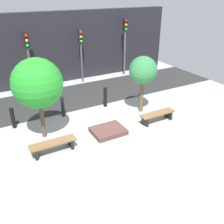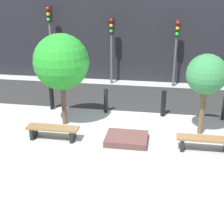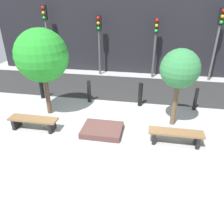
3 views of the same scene
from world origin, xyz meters
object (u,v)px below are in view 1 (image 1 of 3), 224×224
tree_behind_right_bench (143,71)px  bollard_right (142,90)px  tree_behind_left_bench (37,84)px  bench_left (53,145)px  planter_bed (108,131)px  bench_right (157,115)px  bollard_center (105,97)px  traffic_light_mid_west (28,52)px  traffic_light_mid_east (81,47)px  bollard_far_left (13,118)px  bollard_left (63,107)px  traffic_light_east (125,37)px

tree_behind_right_bench → bollard_right: 2.25m
tree_behind_left_bench → bollard_right: bearing=13.0°
bench_left → tree_behind_left_bench: size_ratio=0.53×
planter_bed → bench_right: bearing=-4.8°
bench_right → bollard_center: 2.87m
bench_left → bollard_center: size_ratio=1.69×
bench_right → traffic_light_mid_west: bearing=121.3°
bollard_center → tree_behind_right_bench: bearing=-46.0°
bench_right → bollard_center: (-1.27, 2.57, 0.18)m
traffic_light_mid_east → planter_bed: bearing=-103.8°
bollard_far_left → traffic_light_mid_west: bearing=65.9°
tree_behind_left_bench → bollard_far_left: tree_behind_left_bench is taller
bollard_far_left → bollard_left: bollard_left is taller
tree_behind_left_bench → bollard_center: (3.49, 1.32, -1.76)m
tree_behind_right_bench → bollard_left: size_ratio=2.80×
traffic_light_mid_west → bollard_far_left: bearing=-114.1°
bench_right → tree_behind_left_bench: bearing=165.4°
tree_behind_left_bench → bollard_center: 4.13m
tree_behind_left_bench → traffic_light_east: bearing=36.8°
bench_left → traffic_light_mid_west: (0.82, 6.53, 1.96)m
bollard_far_left → bollard_center: 4.44m
bollard_right → traffic_light_east: traffic_light_east is taller
bench_left → bollard_right: bollard_right is taller
tree_behind_right_bench → bollard_left: 4.04m
planter_bed → bollard_right: (3.33, 2.37, 0.37)m
tree_behind_right_bench → traffic_light_east: size_ratio=0.73×
bench_left → planter_bed: bearing=4.7°
bench_left → bollard_right: 6.26m
tree_behind_right_bench → bollard_center: bearing=134.0°
tree_behind_left_bench → bollard_far_left: bearing=125.7°
bench_left → bench_right: 4.76m
bench_right → traffic_light_mid_west: size_ratio=0.51×
bench_left → bench_right: (4.76, 0.00, 0.01)m
bollard_left → bench_left: bearing=-116.3°
bench_left → tree_behind_right_bench: bearing=14.6°
tree_behind_right_bench → traffic_light_mid_east: size_ratio=0.84×
bench_right → traffic_light_mid_west: traffic_light_mid_west is taller
bollard_left → traffic_light_mid_west: 4.37m
traffic_light_mid_east → tree_behind_left_bench: bearing=-126.8°
bollard_far_left → bollard_right: size_ratio=0.97×
bench_left → traffic_light_mid_east: 7.86m
bench_right → bollard_right: bollard_right is taller
tree_behind_left_bench → tree_behind_right_bench: (4.76, 0.00, -0.23)m
traffic_light_mid_west → traffic_light_east: (6.24, 0.00, 0.27)m
bench_right → tree_behind_left_bench: (-4.76, 1.25, 1.94)m
bollard_center → bench_left: bearing=-143.6°
bollard_center → traffic_light_mid_east: size_ratio=0.31×
bollard_far_left → bollard_right: bearing=0.0°
tree_behind_left_bench → traffic_light_mid_east: (3.94, 5.28, -0.03)m
planter_bed → traffic_light_mid_west: bearing=103.8°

